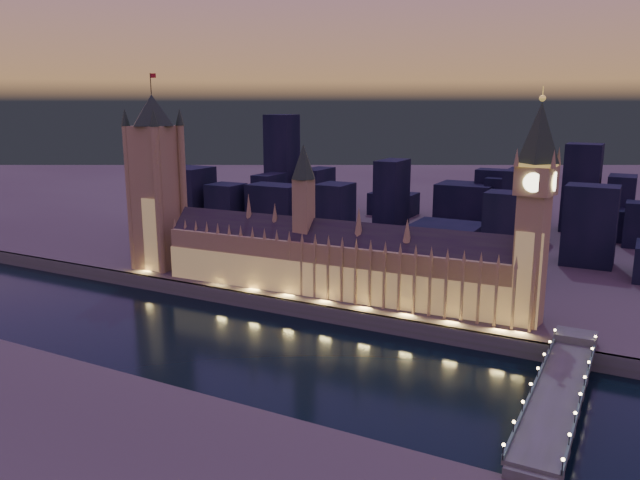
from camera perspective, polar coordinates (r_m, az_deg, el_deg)
The scene contains 8 objects.
ground_plane at distance 288.72m, azimuth -6.08°, elevation -9.40°, with size 2000.00×2000.00×0.00m, color black.
north_bank at distance 763.48m, azimuth 16.26°, elevation 4.25°, with size 2000.00×960.00×8.00m, color #3A3335.
embankment_wall at distance 319.89m, azimuth -1.98°, elevation -6.35°, with size 2000.00×2.50×8.00m, color #475741.
palace_of_westminster at distance 326.20m, azimuth 1.42°, elevation -1.87°, with size 202.00×28.60×78.00m.
victoria_tower at distance 387.52m, azimuth -14.79°, elevation 5.87°, with size 31.68×31.68×115.67m.
elizabeth_tower at distance 289.21m, azimuth 19.06°, elevation 3.80°, with size 18.00×18.00×105.92m.
westminster_bridge at distance 241.07m, azimuth 20.98°, elevation -13.26°, with size 16.46×113.00×15.90m.
city_backdrop at distance 487.75m, azimuth 13.58°, elevation 3.20°, with size 462.45×215.63×87.30m.
Camera 1 is at (151.26, -221.15, 107.57)m, focal length 35.00 mm.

